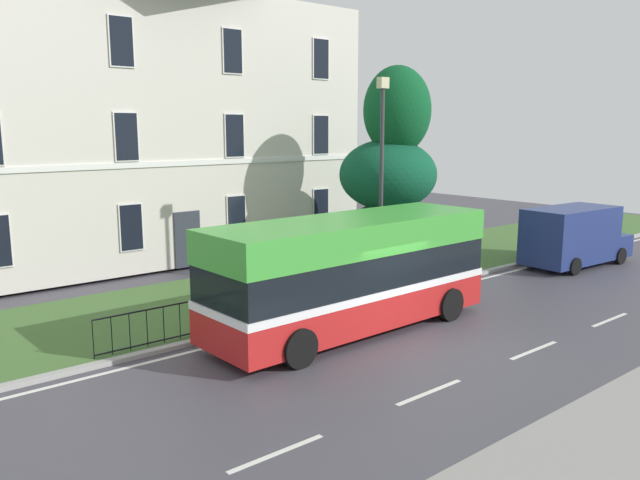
{
  "coord_description": "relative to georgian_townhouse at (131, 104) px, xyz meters",
  "views": [
    {
      "loc": [
        -11.9,
        -10.05,
        5.57
      ],
      "look_at": [
        -0.45,
        3.71,
        2.35
      ],
      "focal_mm": 35.55,
      "sensor_mm": 36.0,
      "label": 1
    }
  ],
  "objects": [
    {
      "name": "evergreen_tree",
      "position": [
        6.99,
        -8.95,
        -3.4
      ],
      "size": [
        4.19,
        4.22,
        8.28
      ],
      "color": "#423328",
      "rests_on": "ground_plane"
    },
    {
      "name": "single_decker_bus",
      "position": [
        -0.16,
        -14.35,
        -4.87
      ],
      "size": [
        8.65,
        2.87,
        3.13
      ],
      "rotation": [
        0.0,
        0.0,
        0.02
      ],
      "color": "red",
      "rests_on": "ground_plane"
    },
    {
      "name": "litter_bin",
      "position": [
        0.38,
        -12.0,
        -5.86
      ],
      "size": [
        0.47,
        0.47,
        1.07
      ],
      "color": "#23472D",
      "rests_on": "ground_plane"
    },
    {
      "name": "ground_plane",
      "position": [
        0.3,
        -15.51,
        -6.53
      ],
      "size": [
        60.0,
        56.0,
        0.18
      ],
      "color": "#44424B"
    },
    {
      "name": "georgian_townhouse",
      "position": [
        0.0,
        0.0,
        0.0
      ],
      "size": [
        18.49,
        9.57,
        12.73
      ],
      "color": "beige",
      "rests_on": "ground_plane"
    },
    {
      "name": "street_lamp_post",
      "position": [
        3.69,
        -11.65,
        -2.38
      ],
      "size": [
        0.36,
        0.24,
        7.04
      ],
      "color": "#333338",
      "rests_on": "ground_plane"
    },
    {
      "name": "white_panel_van",
      "position": [
        12.29,
        -14.04,
        -5.28
      ],
      "size": [
        5.28,
        2.33,
        2.4
      ],
      "rotation": [
        0.0,
        0.0,
        -0.06
      ],
      "color": "navy",
      "rests_on": "ground_plane"
    },
    {
      "name": "iron_verge_railing",
      "position": [
        0.0,
        -12.32,
        -5.9
      ],
      "size": [
        13.17,
        0.04,
        0.97
      ],
      "color": "black",
      "rests_on": "ground_plane"
    }
  ]
}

